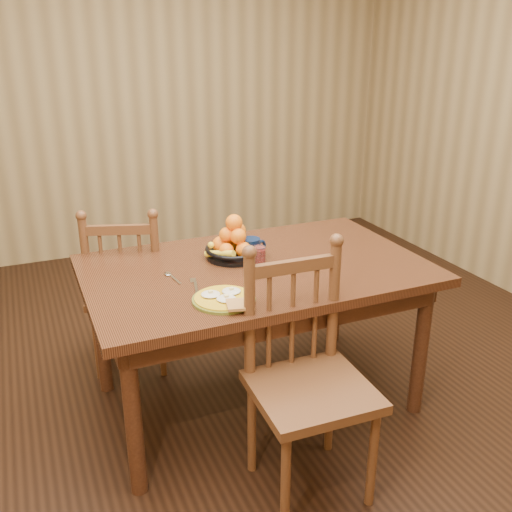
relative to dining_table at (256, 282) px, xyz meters
name	(u,v)px	position (x,y,z in m)	size (l,w,h in m)	color
room	(256,139)	(0.00, 0.00, 0.68)	(4.52, 5.02, 2.72)	black
dining_table	(256,282)	(0.00, 0.00, 0.00)	(1.60, 1.00, 0.75)	black
chair_far	(129,292)	(-0.51, 0.58, -0.21)	(0.54, 0.52, 0.94)	#4D2C17
chair_near	(307,381)	(-0.04, -0.61, -0.18)	(0.47, 0.45, 1.01)	#4D2C17
breakfast_plate	(225,299)	(-0.27, -0.31, 0.10)	(0.26, 0.30, 0.04)	#59601E
fork	(195,285)	(-0.34, -0.11, 0.09)	(0.05, 0.18, 0.00)	silver
spoon	(170,276)	(-0.41, 0.03, 0.09)	(0.04, 0.16, 0.01)	silver
coffee_mug	(252,248)	(0.02, 0.11, 0.14)	(0.13, 0.09, 0.10)	#091734
juice_glass	(259,256)	(0.02, 0.01, 0.13)	(0.06, 0.06, 0.09)	silver
fruit_bowl	(234,245)	(-0.06, 0.15, 0.15)	(0.29, 0.29, 0.22)	black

